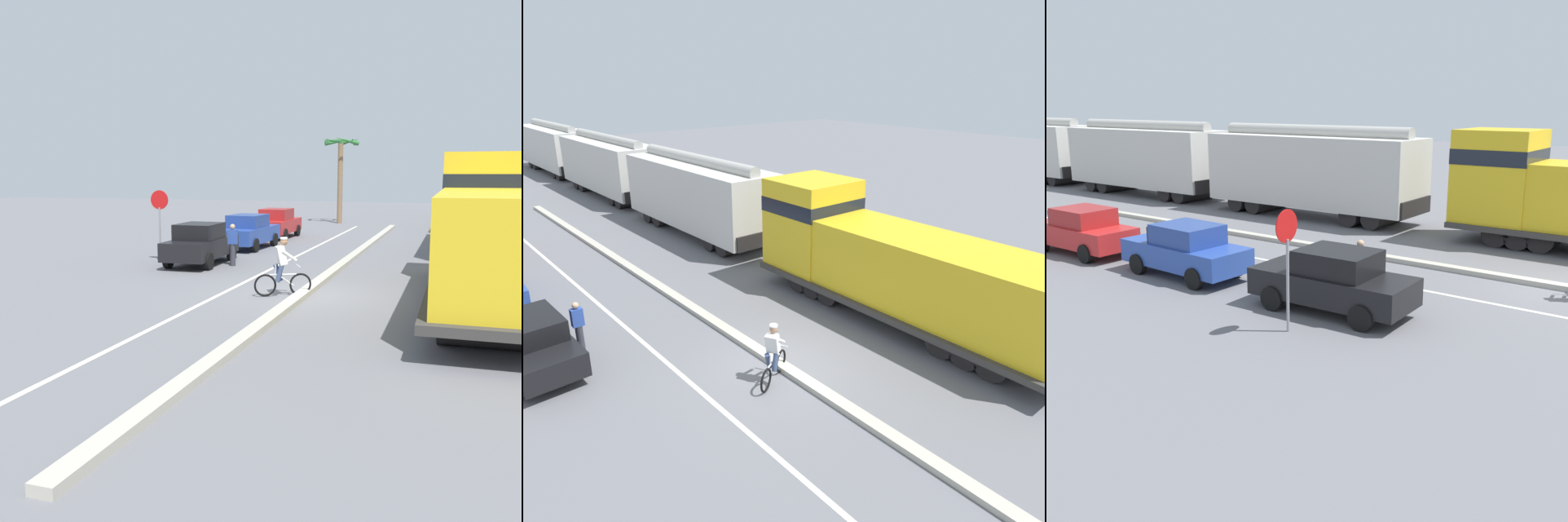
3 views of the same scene
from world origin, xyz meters
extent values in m
plane|color=slate|center=(0.00, 0.00, 0.00)|extent=(120.00, 120.00, 0.00)
cube|color=#B2AD9E|center=(0.00, 6.00, 0.08)|extent=(0.36, 36.00, 0.16)
cube|color=silver|center=(-2.40, 6.00, 0.00)|extent=(0.14, 36.00, 0.01)
cube|color=gold|center=(5.09, -0.82, 1.90)|extent=(2.70, 9.86, 2.40)
cube|color=gold|center=(5.09, 4.18, 2.45)|extent=(2.80, 2.80, 3.50)
cube|color=black|center=(5.09, 4.18, 3.24)|extent=(2.83, 2.83, 0.56)
cube|color=#383533|center=(5.09, -0.22, 0.70)|extent=(3.10, 11.60, 0.20)
cylinder|color=#4C4947|center=(5.09, -0.22, 0.55)|extent=(1.10, 3.00, 1.10)
cylinder|color=black|center=(5.09, 3.77, 0.50)|extent=(2.40, 1.00, 1.00)
cylinder|color=black|center=(5.09, 2.97, 0.50)|extent=(2.40, 1.00, 1.00)
cylinder|color=black|center=(5.09, 2.17, 0.50)|extent=(2.40, 1.00, 1.00)
cylinder|color=black|center=(5.09, -2.61, 0.50)|extent=(2.40, 1.00, 1.00)
cylinder|color=black|center=(5.09, -3.41, 0.50)|extent=(2.40, 1.00, 1.00)
cylinder|color=black|center=(5.09, -4.21, 0.50)|extent=(2.40, 1.00, 1.00)
cube|color=beige|center=(5.09, 12.78, 2.15)|extent=(2.90, 10.40, 3.10)
cylinder|color=#A9A6A0|center=(5.09, 12.78, 3.88)|extent=(0.60, 9.88, 0.60)
cube|color=black|center=(5.09, 18.03, 0.95)|extent=(2.61, 0.10, 0.70)
cube|color=black|center=(5.09, 7.53, 0.95)|extent=(2.61, 0.10, 0.70)
cylinder|color=black|center=(5.09, 16.56, 0.45)|extent=(2.46, 0.90, 0.90)
cylinder|color=black|center=(5.09, 15.46, 0.45)|extent=(2.46, 0.90, 0.90)
cylinder|color=black|center=(5.09, 10.11, 0.45)|extent=(2.46, 0.90, 0.90)
cylinder|color=black|center=(5.09, 9.01, 0.45)|extent=(2.46, 0.90, 0.90)
cube|color=beige|center=(5.09, 24.38, 2.15)|extent=(2.90, 10.40, 3.10)
cylinder|color=#A7A49E|center=(5.09, 24.38, 3.88)|extent=(0.60, 9.88, 0.60)
cube|color=black|center=(5.09, 29.63, 0.95)|extent=(2.61, 0.10, 0.70)
cube|color=black|center=(5.09, 19.13, 0.95)|extent=(2.61, 0.10, 0.70)
cylinder|color=black|center=(5.09, 28.16, 0.45)|extent=(2.46, 0.90, 0.90)
cylinder|color=black|center=(5.09, 27.06, 0.45)|extent=(2.46, 0.90, 0.90)
cylinder|color=black|center=(5.09, 21.71, 0.45)|extent=(2.46, 0.90, 0.90)
cylinder|color=black|center=(5.09, 20.61, 0.45)|extent=(2.46, 0.90, 0.90)
cube|color=beige|center=(5.09, 35.98, 2.15)|extent=(2.90, 10.40, 3.10)
cylinder|color=#AAA8A1|center=(5.09, 35.98, 3.88)|extent=(0.60, 9.88, 0.60)
cube|color=black|center=(5.09, 41.23, 0.95)|extent=(2.61, 0.10, 0.70)
cube|color=black|center=(5.09, 30.73, 0.95)|extent=(2.61, 0.10, 0.70)
cylinder|color=black|center=(5.09, 39.76, 0.45)|extent=(2.46, 0.90, 0.90)
cylinder|color=black|center=(5.09, 38.66, 0.45)|extent=(2.46, 0.90, 0.90)
cylinder|color=black|center=(5.09, 33.31, 0.45)|extent=(2.46, 0.90, 0.90)
cylinder|color=black|center=(5.09, 32.21, 0.45)|extent=(2.46, 0.90, 0.90)
cube|color=black|center=(-5.38, 4.67, 0.67)|extent=(1.82, 4.25, 0.70)
cube|color=black|center=(-5.37, 4.52, 1.32)|extent=(1.55, 1.94, 0.60)
cylinder|color=black|center=(-4.61, 5.99, 0.32)|extent=(0.24, 0.65, 0.64)
cylinder|color=black|center=(-4.53, 3.39, 0.32)|extent=(0.24, 0.65, 0.64)
cylinder|color=black|center=(-4.54, 8.80, 0.32)|extent=(0.25, 0.65, 0.64)
torus|color=black|center=(-0.12, -0.13, 0.33)|extent=(0.61, 0.37, 0.66)
torus|color=black|center=(-1.04, -0.63, 0.33)|extent=(0.61, 0.37, 0.66)
cylinder|color=silver|center=(-0.58, -0.38, 0.63)|extent=(0.72, 0.42, 0.05)
cylinder|color=silver|center=(-0.49, -0.33, 0.45)|extent=(0.45, 0.27, 0.36)
cylinder|color=silver|center=(-0.77, -0.49, 0.78)|extent=(0.04, 0.04, 0.30)
cylinder|color=silver|center=(-0.19, -0.17, 0.88)|extent=(0.26, 0.44, 0.04)
cylinder|color=#38476B|center=(-0.73, -0.35, 0.68)|extent=(0.33, 0.27, 0.52)
cylinder|color=#38476B|center=(-0.64, -0.53, 0.68)|extent=(0.30, 0.25, 0.52)
cube|color=white|center=(-0.62, -0.40, 1.20)|extent=(0.45, 0.45, 0.57)
sphere|color=#9E7051|center=(-0.56, -0.37, 1.59)|extent=(0.22, 0.22, 0.22)
cylinder|color=white|center=(-0.56, -0.37, 1.69)|extent=(0.22, 0.22, 0.05)
cylinder|color=white|center=(-0.52, -0.17, 1.20)|extent=(0.45, 0.30, 0.36)
cylinder|color=white|center=(-0.37, -0.45, 1.20)|extent=(0.45, 0.30, 0.36)
cylinder|color=#33333D|center=(-4.05, 4.67, 0.42)|extent=(0.22, 0.22, 0.85)
cube|color=#2D4CA5|center=(-4.05, 4.67, 1.13)|extent=(0.34, 0.22, 0.56)
sphere|color=tan|center=(-4.05, 4.67, 1.52)|extent=(0.20, 0.20, 0.20)
camera|label=1|loc=(4.24, -17.16, 3.53)|focal=42.00mm
camera|label=2|loc=(-8.09, -9.75, 7.97)|focal=35.00mm
camera|label=3|loc=(-17.70, -3.52, 5.20)|focal=42.00mm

